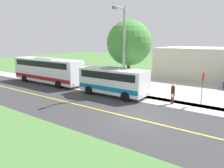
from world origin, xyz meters
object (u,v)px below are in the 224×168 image
Objects in this scene: transit_bus_rear at (47,70)px; stop_sign at (203,83)px; street_light_pole at (123,49)px; tree_curbside at (129,43)px; shuttle_bus_front at (113,80)px; pedestrian_with_bags at (173,93)px.

transit_bus_rear reaches higher than stop_sign.
street_light_pole reaches higher than tree_curbside.
shuttle_bus_front is 2.52× the size of stop_sign.
street_light_pole is (1.22, -7.25, 2.74)m from stop_sign.
pedestrian_with_bags is 0.21× the size of street_light_pole.
street_light_pole is at bearing -87.91° from pedestrian_with_bags.
transit_bus_rear is at bearing -89.90° from shuttle_bus_front.
shuttle_bus_front is 8.35m from stop_sign.
shuttle_bus_front is 0.85× the size of street_light_pole.
stop_sign is (-1.03, 2.17, 0.99)m from pedestrian_with_bags.
transit_bus_rear is 1.44× the size of tree_curbside.
shuttle_bus_front is 0.66× the size of transit_bus_rear.
pedestrian_with_bags is 7.67m from tree_curbside.
transit_bus_rear is 3.83× the size of stop_sign.
street_light_pole is (-0.41, 0.94, 3.14)m from shuttle_bus_front.
pedestrian_with_bags is at bearing 92.09° from street_light_pole.
street_light_pole reaches higher than transit_bus_rear.
tree_curbside reaches higher than transit_bus_rear.
stop_sign is 0.34× the size of street_light_pole.
transit_bus_rear is at bearing -87.83° from street_light_pole.
street_light_pole is 2.71m from tree_curbside.
shuttle_bus_front is at bearing -1.15° from tree_curbside.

